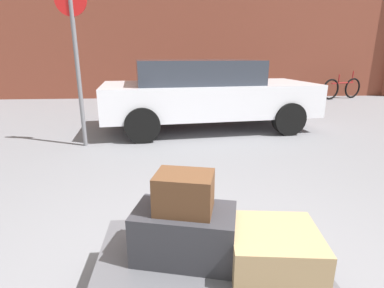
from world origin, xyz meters
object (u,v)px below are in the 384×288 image
Objects in this scene: bicycle_leaning at (342,88)px; no_parking_sign at (76,50)px; duffel_bag_charcoal_center at (185,233)px; luggage_cart at (207,261)px; bollard_kerb_mid at (294,95)px; bollard_kerb_near at (248,96)px; duffel_bag_brown_topmost_pile at (184,192)px; suitcase_tan_stacked_top at (274,249)px; parked_car at (205,93)px.

no_parking_sign is (-7.63, -5.22, 1.22)m from bicycle_leaning.
duffel_bag_charcoal_center is 4.06m from no_parking_sign.
luggage_cart is 8.13m from bollard_kerb_mid.
bollard_kerb_mid is (1.41, 0.00, 0.00)m from bollard_kerb_near.
duffel_bag_brown_topmost_pile is (0.00, 0.00, 0.27)m from duffel_bag_charcoal_center.
bollard_kerb_mid is at bearing 35.36° from no_parking_sign.
bicycle_leaning reaches higher than duffel_bag_brown_topmost_pile.
duffel_bag_brown_topmost_pile reaches higher than bollard_kerb_mid.
suitcase_tan_stacked_top is at bearing -113.30° from bollard_kerb_mid.
no_parking_sign is at bearing 127.25° from duffel_bag_brown_topmost_pile.
no_parking_sign reaches higher than parked_car.
bollard_kerb_near reaches higher than duffel_bag_charcoal_center.
duffel_bag_charcoal_center is 7.68m from bollard_kerb_near.
bollard_kerb_mid is at bearing 77.23° from duffel_bag_charcoal_center.
duffel_bag_charcoal_center is 8.22m from bollard_kerb_mid.
duffel_bag_brown_topmost_pile is at bearing -124.63° from bicycle_leaning.
parked_car is at bearing 26.81° from no_parking_sign.
duffel_bag_charcoal_center is 0.88× the size of bollard_kerb_mid.
bollard_kerb_mid is (-2.36, -1.48, -0.03)m from bicycle_leaning.
bollard_kerb_mid reaches higher than suitcase_tan_stacked_top.
duffel_bag_brown_topmost_pile is 10.71m from bicycle_leaning.
luggage_cart is 0.52m from duffel_bag_brown_topmost_pile.
parked_car is 3.10m from bollard_kerb_near.
duffel_bag_charcoal_center reaches higher than suitcase_tan_stacked_top.
bollard_kerb_near is (1.62, 2.61, -0.42)m from parked_car.
bicycle_leaning is 2.49× the size of bollard_kerb_near.
duffel_bag_charcoal_center is at bearing 0.00° from duffel_bag_brown_topmost_pile.
bollard_kerb_mid is 0.26× the size of no_parking_sign.
bollard_kerb_near is (1.80, 7.46, -0.12)m from suitcase_tan_stacked_top.
bollard_kerb_mid reaches higher than luggage_cart.
bollard_kerb_mid is at bearing 73.96° from suitcase_tan_stacked_top.
no_parking_sign is (-5.27, -3.74, 1.25)m from bollard_kerb_mid.
duffel_bag_charcoal_center is at bearing 172.46° from suitcase_tan_stacked_top.
parked_car is 6.78m from bicycle_leaning.
duffel_bag_brown_topmost_pile is 0.48× the size of bollard_kerb_mid.
bicycle_leaning reaches higher than duffel_bag_charcoal_center.
suitcase_tan_stacked_top is 0.29× the size of bicycle_leaning.
no_parking_sign is (-1.68, 3.56, 1.32)m from luggage_cart.
luggage_cart is at bearing 163.93° from suitcase_tan_stacked_top.
bollard_kerb_mid is (3.21, 7.46, -0.12)m from suitcase_tan_stacked_top.
suitcase_tan_stacked_top is 0.73× the size of bollard_kerb_mid.
duffel_bag_charcoal_center is 0.88× the size of bollard_kerb_near.
bollard_kerb_near is 0.26× the size of no_parking_sign.
parked_car is at bearing -142.83° from bicycle_leaning.
luggage_cart is 0.79× the size of bicycle_leaning.
suitcase_tan_stacked_top is 7.67m from bollard_kerb_near.
bollard_kerb_near is 5.51m from no_parking_sign.
bollard_kerb_mid reaches higher than duffel_bag_charcoal_center.
luggage_cart is at bearing -96.70° from parked_car.
duffel_bag_charcoal_center reaches higher than luggage_cart.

